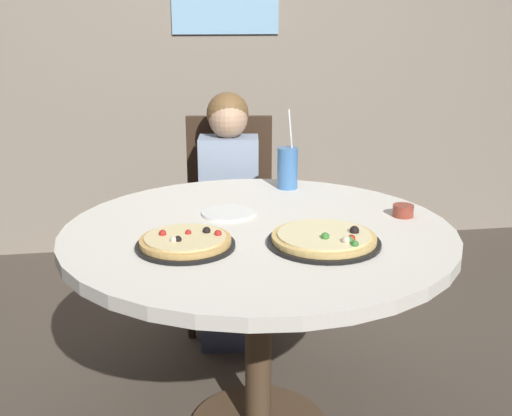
# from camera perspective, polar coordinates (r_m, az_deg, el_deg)

# --- Properties ---
(wall_with_window) EXTENTS (5.20, 0.14, 2.90)m
(wall_with_window) POSITION_cam_1_polar(r_m,az_deg,el_deg) (3.84, -4.65, 17.82)
(wall_with_window) COLOR gray
(wall_with_window) RESTS_ON ground_plane
(dining_table) EXTENTS (1.25, 1.25, 0.75)m
(dining_table) POSITION_cam_1_polar(r_m,az_deg,el_deg) (2.04, 0.22, -4.27)
(dining_table) COLOR silver
(dining_table) RESTS_ON ground_plane
(chair_wooden) EXTENTS (0.45, 0.45, 0.95)m
(chair_wooden) POSITION_cam_1_polar(r_m,az_deg,el_deg) (2.95, -2.42, -0.04)
(chair_wooden) COLOR #382619
(chair_wooden) RESTS_ON ground_plane
(diner_child) EXTENTS (0.30, 0.43, 1.08)m
(diner_child) POSITION_cam_1_polar(r_m,az_deg,el_deg) (2.79, -2.45, -2.04)
(diner_child) COLOR #3F4766
(diner_child) RESTS_ON ground_plane
(pizza_veggie) EXTENTS (0.29, 0.29, 0.05)m
(pizza_veggie) POSITION_cam_1_polar(r_m,az_deg,el_deg) (1.84, -6.40, -3.09)
(pizza_veggie) COLOR black
(pizza_veggie) RESTS_ON dining_table
(pizza_cheese) EXTENTS (0.34, 0.34, 0.05)m
(pizza_cheese) POSITION_cam_1_polar(r_m,az_deg,el_deg) (1.87, 6.22, -2.83)
(pizza_cheese) COLOR black
(pizza_cheese) RESTS_ON dining_table
(soda_cup) EXTENTS (0.08, 0.08, 0.31)m
(soda_cup) POSITION_cam_1_polar(r_m,az_deg,el_deg) (2.45, 2.88, 3.66)
(soda_cup) COLOR #3F72B2
(soda_cup) RESTS_ON dining_table
(sauce_bowl) EXTENTS (0.07, 0.07, 0.04)m
(sauce_bowl) POSITION_cam_1_polar(r_m,az_deg,el_deg) (2.17, 13.19, -0.24)
(sauce_bowl) COLOR brown
(sauce_bowl) RESTS_ON dining_table
(plate_small) EXTENTS (0.18, 0.18, 0.01)m
(plate_small) POSITION_cam_1_polar(r_m,az_deg,el_deg) (2.13, -2.54, -0.48)
(plate_small) COLOR white
(plate_small) RESTS_ON dining_table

